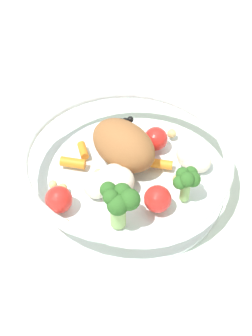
{
  "coord_description": "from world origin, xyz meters",
  "views": [
    {
      "loc": [
        -0.34,
        -0.2,
        0.44
      ],
      "look_at": [
        0.01,
        -0.01,
        0.03
      ],
      "focal_mm": 53.28,
      "sensor_mm": 36.0,
      "label": 1
    }
  ],
  "objects": [
    {
      "name": "ground_plane",
      "position": [
        0.0,
        0.0,
        0.0
      ],
      "size": [
        2.4,
        2.4,
        0.0
      ],
      "primitive_type": "plane",
      "color": "silver"
    },
    {
      "name": "food_container",
      "position": [
        0.01,
        -0.01,
        0.03
      ],
      "size": [
        0.24,
        0.24,
        0.07
      ],
      "color": "white",
      "rests_on": "ground_plane"
    }
  ]
}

